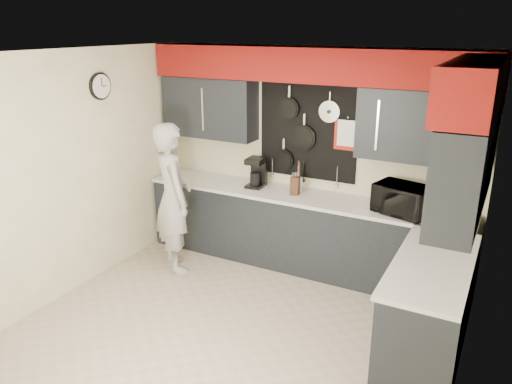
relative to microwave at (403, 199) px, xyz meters
The scene contains 10 objects.
ground 2.12m from the microwave, 130.73° to the right, with size 4.00×4.00×0.00m, color #B8A28F.
back_wall_assembly 1.52m from the microwave, 169.47° to the left, with size 4.00×0.36×2.60m.
right_wall_assembly 1.56m from the microwave, 59.29° to the right, with size 0.36×3.50×2.60m.
left_wall_assembly 3.47m from the microwave, 156.79° to the right, with size 0.05×3.50×2.60m.
base_cabinets 0.97m from the microwave, 160.26° to the right, with size 3.95×2.20×0.92m.
microwave is the anchor object (origin of this frame).
knife_block 1.25m from the microwave, behind, with size 0.10×0.10×0.22m, color #342010.
utensil_crock 1.28m from the microwave, behind, with size 0.13×0.13×0.17m, color white.
coffee_maker 1.80m from the microwave, behind, with size 0.21×0.26×0.37m.
person 2.58m from the microwave, 164.62° to the right, with size 0.65×0.43×1.79m, color #B6B6B4.
Camera 1 is at (2.13, -3.71, 2.83)m, focal length 35.00 mm.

